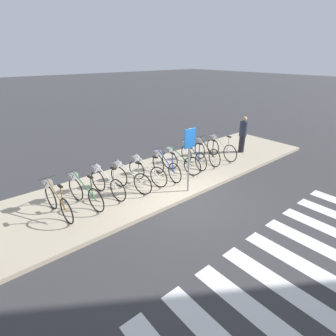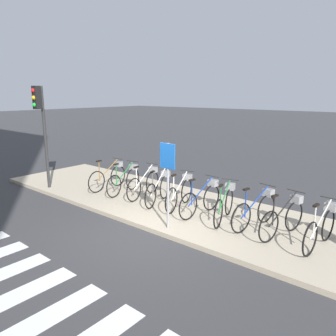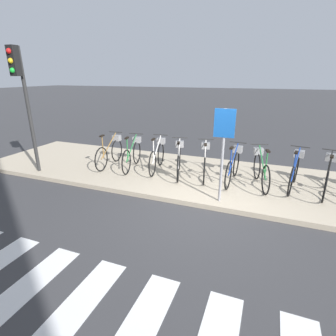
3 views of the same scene
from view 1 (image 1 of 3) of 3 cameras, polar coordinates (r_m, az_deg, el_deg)
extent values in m
plane|color=#38383A|center=(8.39, 4.30, -7.01)|extent=(120.00, 120.00, 0.00)
cube|color=#B7A88E|center=(9.54, -3.01, -2.61)|extent=(14.97, 3.51, 0.12)
torus|color=black|center=(7.42, -21.19, -8.77)|extent=(0.10, 0.74, 0.74)
torus|color=black|center=(8.26, -24.15, -5.87)|extent=(0.10, 0.74, 0.74)
cylinder|color=olive|center=(7.70, -23.09, -5.33)|extent=(0.12, 1.03, 0.62)
cylinder|color=olive|center=(7.37, -22.02, -6.13)|extent=(0.03, 0.03, 0.66)
cube|color=black|center=(7.21, -22.43, -3.69)|extent=(0.09, 0.21, 0.04)
cylinder|color=#262626|center=(8.00, -24.87, -1.94)|extent=(0.46, 0.06, 0.02)
cube|color=gray|center=(8.12, -24.76, -3.14)|extent=(0.26, 0.22, 0.18)
torus|color=black|center=(7.67, -15.39, -6.81)|extent=(0.17, 0.73, 0.74)
torus|color=black|center=(8.45, -19.41, -4.42)|extent=(0.17, 0.73, 0.74)
cylinder|color=#267238|center=(7.92, -17.76, -3.67)|extent=(0.21, 1.02, 0.62)
cylinder|color=#267238|center=(7.62, -16.27, -4.28)|extent=(0.04, 0.04, 0.66)
cube|color=black|center=(7.47, -16.57, -1.89)|extent=(0.10, 0.21, 0.04)
cylinder|color=#262626|center=(8.19, -19.99, -0.54)|extent=(0.46, 0.10, 0.02)
cube|color=gray|center=(8.31, -19.98, -1.74)|extent=(0.27, 0.24, 0.18)
torus|color=black|center=(8.06, -10.82, -4.80)|extent=(0.15, 0.73, 0.74)
torus|color=black|center=(8.81, -14.97, -2.67)|extent=(0.15, 0.73, 0.74)
cylinder|color=silver|center=(8.30, -13.17, -1.86)|extent=(0.19, 1.02, 0.62)
cylinder|color=silver|center=(8.01, -11.62, -2.39)|extent=(0.04, 0.04, 0.66)
cube|color=black|center=(7.87, -11.83, -0.08)|extent=(0.10, 0.21, 0.04)
cylinder|color=#262626|center=(8.56, -15.40, 1.09)|extent=(0.46, 0.10, 0.02)
cube|color=gray|center=(8.68, -15.44, -0.08)|extent=(0.27, 0.24, 0.18)
torus|color=black|center=(8.33, -5.54, -3.50)|extent=(0.24, 0.72, 0.74)
torus|color=black|center=(8.95, -10.61, -1.82)|extent=(0.24, 0.72, 0.74)
cylinder|color=silver|center=(8.50, -8.28, -0.83)|extent=(0.32, 1.00, 0.62)
cylinder|color=silver|center=(8.27, -6.39, -1.20)|extent=(0.04, 0.04, 0.66)
cube|color=black|center=(8.13, -6.50, 1.06)|extent=(0.12, 0.21, 0.04)
cylinder|color=#262626|center=(8.70, -10.91, 1.90)|extent=(0.45, 0.15, 0.02)
cube|color=gray|center=(8.81, -11.05, 0.72)|extent=(0.29, 0.26, 0.18)
torus|color=black|center=(8.75, -2.05, -2.00)|extent=(0.19, 0.73, 0.74)
torus|color=black|center=(9.38, -6.83, -0.36)|extent=(0.19, 0.73, 0.74)
cylinder|color=silver|center=(8.94, -4.58, 0.58)|extent=(0.25, 1.01, 0.62)
cylinder|color=silver|center=(8.70, -2.79, 0.22)|extent=(0.04, 0.04, 0.66)
cube|color=black|center=(8.56, -2.84, 2.38)|extent=(0.11, 0.21, 0.04)
cylinder|color=#262626|center=(9.14, -7.01, 3.22)|extent=(0.45, 0.12, 0.02)
cube|color=gray|center=(9.25, -7.17, 2.09)|extent=(0.28, 0.25, 0.18)
torus|color=black|center=(9.06, 1.47, -1.08)|extent=(0.08, 0.74, 0.74)
torus|color=black|center=(9.81, -2.14, 0.90)|extent=(0.08, 0.74, 0.74)
cylinder|color=navy|center=(9.31, -0.41, 1.63)|extent=(0.10, 1.03, 0.62)
cylinder|color=navy|center=(9.03, 0.95, 1.14)|extent=(0.03, 0.03, 0.66)
cube|color=black|center=(8.90, 0.97, 3.24)|extent=(0.08, 0.20, 0.04)
cylinder|color=#262626|center=(9.59, -2.20, 4.35)|extent=(0.46, 0.05, 0.02)
cube|color=gray|center=(9.70, -2.35, 3.29)|extent=(0.25, 0.21, 0.18)
torus|color=black|center=(9.64, 5.33, 0.38)|extent=(0.22, 0.72, 0.74)
torus|color=black|center=(10.14, 0.39, 1.68)|extent=(0.22, 0.72, 0.74)
cylinder|color=#267238|center=(9.77, 2.83, 2.66)|extent=(0.29, 1.00, 0.62)
cylinder|color=#267238|center=(9.58, 4.68, 2.40)|extent=(0.04, 0.04, 0.66)
cube|color=black|center=(9.46, 4.75, 4.39)|extent=(0.12, 0.21, 0.04)
cylinder|color=#262626|center=(9.92, 0.40, 5.03)|extent=(0.45, 0.14, 0.02)
cube|color=gray|center=(10.02, 0.16, 3.97)|extent=(0.28, 0.25, 0.18)
torus|color=black|center=(10.08, 7.17, 1.36)|extent=(0.17, 0.73, 0.74)
torus|color=black|center=(10.85, 4.01, 3.12)|extent=(0.17, 0.73, 0.74)
cylinder|color=navy|center=(10.36, 5.59, 3.80)|extent=(0.22, 1.02, 0.62)
cylinder|color=navy|center=(10.07, 6.79, 3.37)|extent=(0.04, 0.04, 0.66)
cube|color=black|center=(9.95, 6.89, 5.28)|extent=(0.10, 0.21, 0.04)
cylinder|color=#262626|center=(10.65, 4.10, 6.27)|extent=(0.46, 0.11, 0.02)
cube|color=gray|center=(10.75, 3.92, 5.29)|extent=(0.27, 0.24, 0.18)
torus|color=black|center=(10.54, 10.08, 2.16)|extent=(0.18, 0.73, 0.74)
torus|color=black|center=(11.29, 6.93, 3.82)|extent=(0.18, 0.73, 0.74)
cylinder|color=black|center=(10.81, 8.55, 4.50)|extent=(0.23, 1.02, 0.62)
cylinder|color=black|center=(10.52, 9.74, 4.10)|extent=(0.04, 0.04, 0.66)
cube|color=black|center=(10.41, 9.87, 5.92)|extent=(0.11, 0.21, 0.04)
cylinder|color=#262626|center=(11.10, 7.09, 6.86)|extent=(0.46, 0.11, 0.02)
cube|color=gray|center=(11.20, 6.89, 5.92)|extent=(0.27, 0.24, 0.18)
torus|color=black|center=(11.16, 13.36, 3.11)|extent=(0.09, 0.74, 0.74)
torus|color=black|center=(11.81, 9.73, 4.54)|extent=(0.09, 0.74, 0.74)
cylinder|color=beige|center=(11.38, 11.61, 5.25)|extent=(0.11, 1.03, 0.62)
cylinder|color=beige|center=(11.14, 12.99, 4.92)|extent=(0.03, 0.03, 0.66)
cube|color=black|center=(11.04, 13.15, 6.65)|extent=(0.09, 0.20, 0.04)
cylinder|color=#262626|center=(11.62, 9.94, 7.45)|extent=(0.46, 0.06, 0.02)
cube|color=gray|center=(11.72, 9.70, 6.54)|extent=(0.26, 0.22, 0.18)
cylinder|color=#23232D|center=(12.48, 15.74, 5.07)|extent=(0.26, 0.26, 0.75)
cylinder|color=#2D3347|center=(12.29, 16.10, 8.21)|extent=(0.34, 0.34, 0.67)
sphere|color=tan|center=(12.19, 16.34, 10.22)|extent=(0.22, 0.22, 0.22)
cylinder|color=#99999E|center=(8.25, 4.55, 1.49)|extent=(0.06, 0.06, 2.10)
cube|color=#1959B2|center=(7.99, 4.83, 6.44)|extent=(0.44, 0.03, 0.60)
camera|label=2|loc=(10.27, 52.76, 9.45)|focal=35.00mm
camera|label=3|loc=(6.41, 49.32, 2.72)|focal=28.00mm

